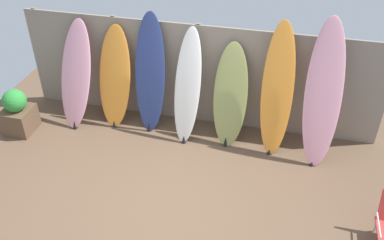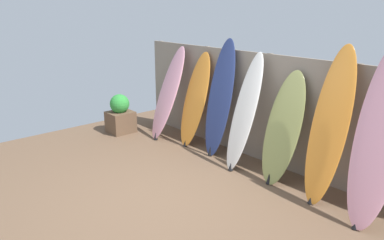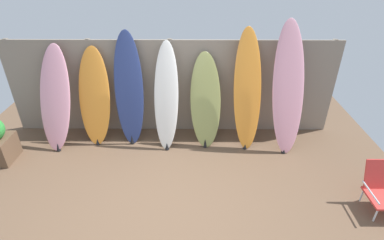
{
  "view_description": "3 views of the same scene",
  "coord_description": "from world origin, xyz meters",
  "views": [
    {
      "loc": [
        1.39,
        -4.17,
        4.44
      ],
      "look_at": [
        0.19,
        0.83,
        0.8
      ],
      "focal_mm": 40.0,
      "sensor_mm": 36.0,
      "label": 1
    },
    {
      "loc": [
        3.65,
        -2.78,
        2.52
      ],
      "look_at": [
        -0.48,
        0.82,
        0.84
      ],
      "focal_mm": 35.0,
      "sensor_mm": 36.0,
      "label": 2
    },
    {
      "loc": [
        0.43,
        -3.16,
        3.19
      ],
      "look_at": [
        0.4,
        0.47,
        1.09
      ],
      "focal_mm": 28.0,
      "sensor_mm": 36.0,
      "label": 3
    }
  ],
  "objects": [
    {
      "name": "ground",
      "position": [
        0.0,
        0.0,
        0.0
      ],
      "size": [
        7.68,
        7.68,
        0.0
      ],
      "primitive_type": "plane",
      "color": "brown"
    },
    {
      "name": "fence_back",
      "position": [
        -0.0,
        2.01,
        0.9
      ],
      "size": [
        6.08,
        0.11,
        1.8
      ],
      "color": "gray",
      "rests_on": "ground"
    },
    {
      "name": "surfboard_pink_0",
      "position": [
        -2.01,
        1.53,
        0.89
      ],
      "size": [
        0.63,
        0.82,
        1.79
      ],
      "color": "pink",
      "rests_on": "ground"
    },
    {
      "name": "surfboard_orange_1",
      "position": [
        -1.36,
        1.66,
        0.85
      ],
      "size": [
        0.58,
        0.59,
        1.73
      ],
      "color": "orange",
      "rests_on": "ground"
    },
    {
      "name": "surfboard_navy_2",
      "position": [
        -0.72,
        1.66,
        0.99
      ],
      "size": [
        0.53,
        0.53,
        2.01
      ],
      "color": "navy",
      "rests_on": "ground"
    },
    {
      "name": "surfboard_white_3",
      "position": [
        -0.06,
        1.55,
        0.91
      ],
      "size": [
        0.46,
        0.69,
        1.85
      ],
      "color": "white",
      "rests_on": "ground"
    },
    {
      "name": "surfboard_olive_4",
      "position": [
        0.63,
        1.61,
        0.8
      ],
      "size": [
        0.59,
        0.67,
        1.64
      ],
      "color": "olive",
      "rests_on": "ground"
    },
    {
      "name": "surfboard_orange_5",
      "position": [
        1.36,
        1.59,
        1.02
      ],
      "size": [
        0.54,
        0.72,
        2.07
      ],
      "color": "orange",
      "rests_on": "ground"
    },
    {
      "name": "surfboard_pink_6",
      "position": [
        2.03,
        1.5,
        1.1
      ],
      "size": [
        0.63,
        0.81,
        2.21
      ],
      "color": "pink",
      "rests_on": "ground"
    },
    {
      "name": "planter_box",
      "position": [
        -2.88,
        0.96,
        0.36
      ],
      "size": [
        0.46,
        0.5,
        0.8
      ],
      "color": "brown",
      "rests_on": "ground"
    }
  ]
}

